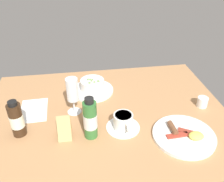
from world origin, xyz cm
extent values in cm
cube|color=#B27F51|center=(0.00, 0.00, -1.50)|extent=(110.00, 84.00, 3.00)
cylinder|color=white|center=(5.06, -19.41, 0.60)|extent=(21.29, 21.29, 1.20)
cylinder|color=white|center=(5.06, -19.41, 3.97)|extent=(12.15, 12.15, 5.55)
cylinder|color=beige|center=(5.06, -19.41, 5.95)|extent=(10.45, 10.45, 1.60)
sphere|color=#749256|center=(4.11, -17.10, 6.85)|extent=(1.21, 1.21, 1.21)
sphere|color=#749256|center=(6.00, -19.96, 6.85)|extent=(1.19, 1.19, 1.19)
sphere|color=#749256|center=(6.99, -20.04, 6.85)|extent=(1.32, 1.32, 1.32)
sphere|color=#749256|center=(4.89, -19.74, 6.85)|extent=(0.96, 0.96, 0.96)
sphere|color=#749256|center=(5.40, -19.43, 6.85)|extent=(0.94, 0.94, 0.94)
sphere|color=#749256|center=(6.59, -16.50, 6.85)|extent=(1.28, 1.28, 1.28)
sphere|color=#749256|center=(5.42, -18.41, 6.85)|extent=(1.00, 1.00, 1.00)
sphere|color=#749256|center=(2.10, -17.60, 6.85)|extent=(1.38, 1.38, 1.38)
cube|color=white|center=(33.41, -7.38, 0.15)|extent=(12.63, 18.50, 0.30)
cube|color=silver|center=(32.21, -8.38, 0.55)|extent=(1.66, 14.03, 0.50)
cube|color=silver|center=(32.21, -0.58, 0.55)|extent=(2.32, 3.67, 0.40)
cube|color=silver|center=(35.01, -8.38, 0.55)|extent=(1.43, 13.03, 0.50)
ellipsoid|color=silver|center=(35.01, -1.38, 0.60)|extent=(2.40, 4.00, 0.60)
cylinder|color=white|center=(-5.12, 10.74, 0.45)|extent=(14.17, 14.17, 0.90)
cylinder|color=white|center=(-5.12, 10.74, 3.89)|extent=(8.17, 8.17, 5.98)
cylinder|color=#381C0E|center=(-5.12, 10.74, 6.38)|extent=(6.94, 6.94, 1.00)
torus|color=white|center=(-5.71, 15.79, 4.19)|extent=(1.21, 3.67, 3.60)
cylinder|color=white|center=(-44.91, 1.29, 2.39)|extent=(4.89, 4.89, 4.78)
cone|color=white|center=(-43.49, -0.39, 4.20)|extent=(2.80, 2.87, 2.36)
cylinder|color=white|center=(14.79, -3.49, 0.20)|extent=(6.35, 6.35, 0.40)
cylinder|color=white|center=(14.79, -3.49, 3.60)|extent=(0.80, 0.80, 6.40)
cylinder|color=white|center=(14.79, -3.49, 12.10)|extent=(5.27, 5.27, 10.59)
cylinder|color=silver|center=(14.79, -3.49, 10.51)|extent=(4.32, 4.32, 6.36)
cylinder|color=#343112|center=(8.29, 4.91, 2.26)|extent=(5.76, 5.76, 4.53)
cylinder|color=yellow|center=(8.29, 4.91, 4.93)|extent=(6.04, 6.04, 0.80)
cylinder|color=#337233|center=(8.50, 13.45, 8.13)|extent=(5.37, 5.37, 16.26)
cylinder|color=silver|center=(8.50, 13.45, 7.81)|extent=(5.48, 5.48, 6.18)
cylinder|color=black|center=(8.50, 13.45, 17.32)|extent=(3.49, 3.49, 2.12)
cylinder|color=#382314|center=(37.09, 7.97, 7.21)|extent=(5.38, 5.38, 14.42)
cylinder|color=#EAECCD|center=(37.09, 7.97, 6.92)|extent=(5.48, 5.48, 5.48)
cylinder|color=black|center=(37.09, 7.97, 15.26)|extent=(3.49, 3.49, 1.68)
cylinder|color=white|center=(-28.22, 19.95, 0.70)|extent=(25.08, 25.08, 1.40)
cube|color=#A73828|center=(-25.21, 20.41, 1.70)|extent=(9.13, 2.93, 0.60)
cube|color=#993828|center=(-30.62, 19.44, 1.70)|extent=(8.94, 6.72, 0.60)
cylinder|color=brown|center=(-24.46, 16.82, 2.60)|extent=(2.35, 7.04, 2.20)
ellipsoid|color=#F2D859|center=(-31.99, 22.46, 2.40)|extent=(6.00, 4.80, 2.40)
cube|color=tan|center=(18.85, 13.65, 4.97)|extent=(5.35, 4.17, 10.08)
cube|color=tan|center=(18.85, 9.86, 4.97)|extent=(5.35, 4.17, 10.08)
camera|label=1|loc=(11.37, 87.67, 68.96)|focal=39.32mm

